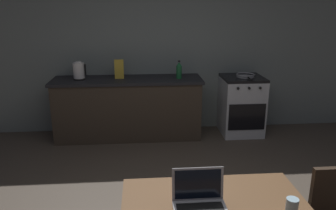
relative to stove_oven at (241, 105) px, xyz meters
name	(u,v)px	position (x,y,z in m)	size (l,w,h in m)	color
back_wall	(180,45)	(-0.90, 0.35, 0.88)	(6.40, 0.10, 2.65)	slate
kitchen_counter	(128,108)	(-1.71, 0.00, 0.00)	(2.16, 0.64, 0.89)	#382D23
stove_oven	(241,105)	(0.00, 0.00, 0.00)	(0.60, 0.62, 0.89)	#B7BABF
laptop	(200,202)	(-1.18, -3.05, 0.34)	(0.32, 0.25, 0.23)	#99999E
electric_kettle	(79,71)	(-2.39, 0.00, 0.57)	(0.18, 0.16, 0.26)	black
bottle	(179,70)	(-0.97, -0.05, 0.57)	(0.08, 0.08, 0.26)	#19592D
frying_pan	(246,75)	(0.03, -0.03, 0.47)	(0.27, 0.45, 0.05)	gray
drinking_glass	(292,209)	(-0.67, -3.19, 0.36)	(0.07, 0.07, 0.13)	#99B7C6
cereal_box	(119,69)	(-1.83, 0.02, 0.58)	(0.13, 0.05, 0.27)	gold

